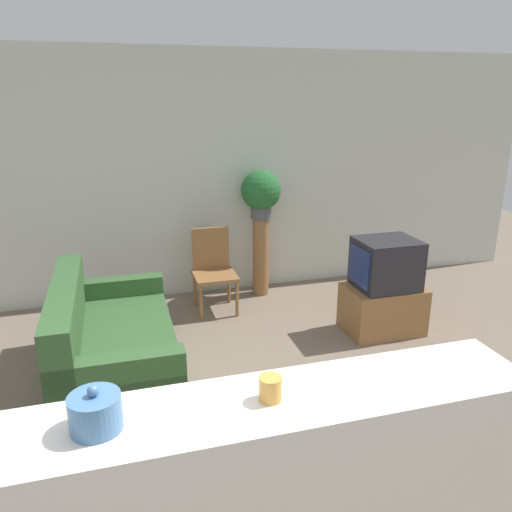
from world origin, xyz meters
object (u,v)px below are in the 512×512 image
decorative_bowl (95,412)px  potted_plant (261,192)px  television (386,264)px  couch (111,347)px  wooden_chair (213,267)px

decorative_bowl → potted_plant: bearing=64.6°
television → potted_plant: bearing=124.2°
couch → potted_plant: size_ratio=3.08×
wooden_chair → decorative_bowl: size_ratio=4.53×
potted_plant → decorative_bowl: bearing=-115.4°
television → potted_plant: 1.61m
television → wooden_chair: 1.78m
wooden_chair → potted_plant: size_ratio=1.62×
decorative_bowl → couch: bearing=90.0°
television → decorative_bowl: bearing=-138.0°
wooden_chair → decorative_bowl: (-1.08, -3.28, 0.64)m
couch → wooden_chair: size_ratio=1.90×
television → potted_plant: size_ratio=1.05×
potted_plant → decorative_bowl: potted_plant is taller
wooden_chair → decorative_bowl: bearing=-108.2°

